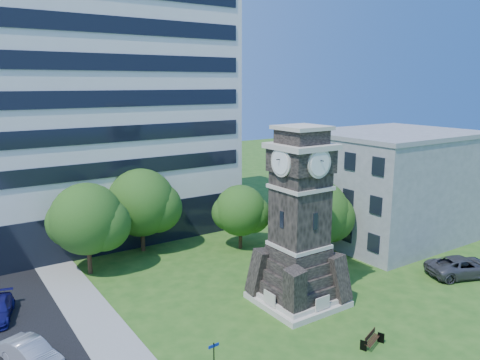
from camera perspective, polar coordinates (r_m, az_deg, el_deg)
ground at (r=30.73m, az=5.12°, el=-17.33°), size 160.00×160.00×0.00m
sidewalk at (r=30.68m, az=-16.01°, el=-17.76°), size 3.00×70.00×0.06m
clock_tower at (r=31.83m, az=7.24°, el=-5.96°), size 5.40×5.40×12.22m
office_tall at (r=48.60m, az=-17.60°, el=10.42°), size 26.20×15.11×28.60m
office_low at (r=47.88m, az=17.91°, el=-0.51°), size 15.20×12.20×10.40m
car_street_mid at (r=29.02m, az=-24.15°, el=-18.73°), size 2.90×4.39×1.37m
car_east_lot at (r=41.17m, az=25.53°, el=-9.50°), size 6.26×4.53×1.58m
park_bench at (r=29.46m, az=15.76°, el=-18.18°), size 1.58×0.42×0.82m
street_sign at (r=24.59m, az=-3.20°, el=-21.11°), size 0.61×0.06×2.53m
tree_nw at (r=38.51m, az=-18.05°, el=-4.75°), size 6.21×5.64×7.36m
tree_nc at (r=42.48m, az=-11.84°, el=-2.92°), size 6.64×6.04×7.53m
tree_ne at (r=42.48m, az=0.12°, el=-3.89°), size 5.12×4.65×5.92m
tree_east at (r=40.62m, az=9.24°, el=-4.13°), size 6.33×5.76×6.94m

